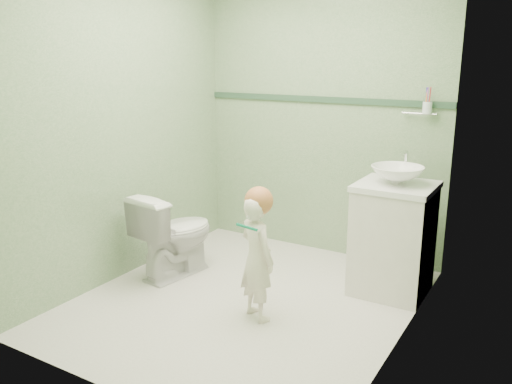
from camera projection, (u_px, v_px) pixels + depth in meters
The scene contains 12 objects.
ground at pixel (245, 301), 3.81m from camera, with size 2.50×2.50×0.00m, color beige.
room_shell at pixel (244, 136), 3.51m from camera, with size 2.50×2.54×2.40m.
trim_stripe at pixel (321, 99), 4.50m from camera, with size 2.20×0.02×0.05m, color #2E4D37.
vanity at pixel (393, 241), 3.88m from camera, with size 0.52×0.50×0.80m, color silver.
counter at pixel (396, 186), 3.77m from camera, with size 0.54×0.52×0.04m, color white.
basin at pixel (397, 175), 3.75m from camera, with size 0.37×0.37×0.13m, color white.
faucet at pixel (405, 159), 3.89m from camera, with size 0.03×0.13×0.18m.
cup_holder at pixel (426, 107), 4.02m from camera, with size 0.26×0.07×0.21m.
toilet at pixel (175, 234), 4.20m from camera, with size 0.38×0.67×0.69m, color white.
toddler at pixel (257, 258), 3.48m from camera, with size 0.31×0.20×0.84m, color silver.
hair_cap at pixel (259, 201), 3.41m from camera, with size 0.19×0.19×0.19m, color #BD6F3D.
teal_toothbrush at pixel (247, 226), 3.29m from camera, with size 0.12×0.14×0.08m.
Camera 1 is at (1.84, -2.96, 1.73)m, focal length 37.17 mm.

